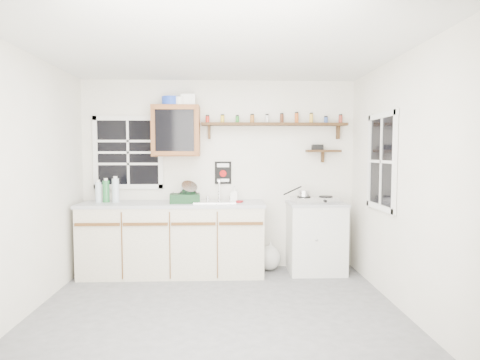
# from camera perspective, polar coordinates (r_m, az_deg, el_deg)

# --- Properties ---
(room) EXTENTS (3.64, 3.24, 2.54)m
(room) POSITION_cam_1_polar(r_m,az_deg,el_deg) (3.77, -3.31, -0.62)
(room) COLOR #535356
(room) RESTS_ON ground
(main_cabinet) EXTENTS (2.31, 0.63, 0.92)m
(main_cabinet) POSITION_cam_1_polar(r_m,az_deg,el_deg) (5.21, -9.49, -8.18)
(main_cabinet) COLOR #B9B19A
(main_cabinet) RESTS_ON floor
(right_cabinet) EXTENTS (0.73, 0.57, 0.91)m
(right_cabinet) POSITION_cam_1_polar(r_m,az_deg,el_deg) (5.33, 10.74, -7.99)
(right_cabinet) COLOR silver
(right_cabinet) RESTS_ON floor
(sink) EXTENTS (0.52, 0.44, 0.29)m
(sink) POSITION_cam_1_polar(r_m,az_deg,el_deg) (5.10, -3.54, -3.05)
(sink) COLOR silver
(sink) RESTS_ON main_cabinet
(upper_cabinet) EXTENTS (0.60, 0.32, 0.65)m
(upper_cabinet) POSITION_cam_1_polar(r_m,az_deg,el_deg) (5.24, -9.07, 6.89)
(upper_cabinet) COLOR brown
(upper_cabinet) RESTS_ON wall_back
(upper_cabinet_clutter) EXTENTS (0.43, 0.24, 0.14)m
(upper_cabinet_clutter) POSITION_cam_1_polar(r_m,az_deg,el_deg) (5.28, -8.83, 11.07)
(upper_cabinet_clutter) COLOR #1B3BB1
(upper_cabinet_clutter) RESTS_ON upper_cabinet
(spice_shelf) EXTENTS (1.91, 0.18, 0.35)m
(spice_shelf) POSITION_cam_1_polar(r_m,az_deg,el_deg) (5.32, 4.96, 7.97)
(spice_shelf) COLOR black
(spice_shelf) RESTS_ON wall_back
(secondary_shelf) EXTENTS (0.45, 0.16, 0.24)m
(secondary_shelf) POSITION_cam_1_polar(r_m,az_deg,el_deg) (5.43, 11.52, 4.13)
(secondary_shelf) COLOR black
(secondary_shelf) RESTS_ON wall_back
(warning_sign) EXTENTS (0.22, 0.02, 0.30)m
(warning_sign) POSITION_cam_1_polar(r_m,az_deg,el_deg) (5.35, -2.43, 1.04)
(warning_sign) COLOR black
(warning_sign) RESTS_ON wall_back
(window_back) EXTENTS (0.93, 0.03, 0.98)m
(window_back) POSITION_cam_1_polar(r_m,az_deg,el_deg) (5.49, -15.62, 3.79)
(window_back) COLOR black
(window_back) RESTS_ON wall_back
(window_right) EXTENTS (0.03, 0.78, 1.08)m
(window_right) POSITION_cam_1_polar(r_m,az_deg,el_deg) (4.63, 19.51, 2.48)
(window_right) COLOR black
(window_right) RESTS_ON wall_back
(water_bottles) EXTENTS (0.29, 0.11, 0.33)m
(water_bottles) POSITION_cam_1_polar(r_m,az_deg,el_deg) (5.33, -18.28, -1.48)
(water_bottles) COLOR silver
(water_bottles) RESTS_ON main_cabinet
(dish_rack) EXTENTS (0.40, 0.31, 0.28)m
(dish_rack) POSITION_cam_1_polar(r_m,az_deg,el_deg) (5.08, -7.70, -2.21)
(dish_rack) COLOR black
(dish_rack) RESTS_ON main_cabinet
(soap_bottle) EXTENTS (0.10, 0.10, 0.20)m
(soap_bottle) POSITION_cam_1_polar(r_m,az_deg,el_deg) (5.15, -0.80, -1.99)
(soap_bottle) COLOR silver
(soap_bottle) RESTS_ON main_cabinet
(rag) EXTENTS (0.17, 0.15, 0.02)m
(rag) POSITION_cam_1_polar(r_m,az_deg,el_deg) (5.08, -0.43, -3.07)
(rag) COLOR maroon
(rag) RESTS_ON main_cabinet
(hotplate) EXTENTS (0.60, 0.37, 0.08)m
(hotplate) POSITION_cam_1_polar(r_m,az_deg,el_deg) (5.22, 10.60, -2.76)
(hotplate) COLOR silver
(hotplate) RESTS_ON right_cabinet
(saucepan) EXTENTS (0.31, 0.23, 0.15)m
(saucepan) POSITION_cam_1_polar(r_m,az_deg,el_deg) (5.19, 8.99, -1.92)
(saucepan) COLOR silver
(saucepan) RESTS_ON hotplate
(trash_bag) EXTENTS (0.36, 0.33, 0.41)m
(trash_bag) POSITION_cam_1_polar(r_m,az_deg,el_deg) (5.36, 4.14, -10.92)
(trash_bag) COLOR beige
(trash_bag) RESTS_ON floor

